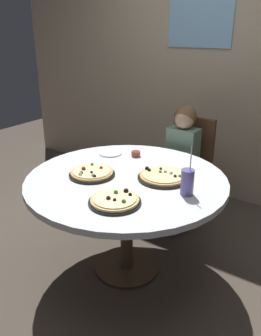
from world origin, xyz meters
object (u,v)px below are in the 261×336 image
Objects in this scene: soda_cup at (187,182)px; plate_small at (110,153)px; pizza_pepperoni at (163,176)px; sauce_bowl at (136,154)px; diner_child at (177,175)px; chair_wooden at (187,164)px; pizza_veggie at (115,200)px; dining_table at (126,188)px; pizza_cheese at (92,173)px.

soda_cup reaches higher than plate_small.
sauce_bowl is (-0.39, 0.25, 0.00)m from pizza_pepperoni.
sauce_bowl reaches higher than plate_small.
pizza_pepperoni is at bearing -17.31° from plate_small.
soda_cup is at bearing -28.43° from pizza_pepperoni.
plate_small is (-0.37, -0.48, 0.27)m from diner_child.
plate_small is at bearing 159.38° from soda_cup.
pizza_pepperoni is 0.61m from plate_small.
chair_wooden is 0.88× the size of diner_child.
pizza_veggie is 1.00× the size of soda_cup.
pizza_pepperoni reaches higher than sauce_bowl.
chair_wooden is at bearing 96.68° from pizza_veggie.
dining_table is 0.98m from chair_wooden.
chair_wooden is at bearing 89.83° from dining_table.
pizza_pepperoni is (0.43, 0.23, -0.00)m from pizza_cheese.
diner_child is at bearing 76.73° from pizza_cheese.
diner_child is at bearing 90.17° from dining_table.
soda_cup reaches higher than pizza_cheese.
soda_cup is at bearing -60.32° from diner_child.
dining_table is at bearing -89.83° from diner_child.
sauce_bowl reaches higher than dining_table.
pizza_cheese is at bearing -94.86° from sauce_bowl.
dining_table is 0.26m from pizza_cheese.
pizza_pepperoni reaches higher than plate_small.
pizza_cheese is at bearing -103.27° from diner_child.
pizza_cheese reaches higher than dining_table.
diner_child reaches higher than sauce_bowl.
plate_small is at bearing -160.24° from sauce_bowl.
chair_wooden is 1.11m from soda_cup.
dining_table is at bearing -39.37° from plate_small.
diner_child is at bearing 119.68° from soda_cup.
pizza_cheese is 1.03× the size of soda_cup.
chair_wooden is at bearing 104.21° from pizza_pepperoni.
dining_table is at bearing -151.05° from pizza_pepperoni.
plate_small is (-0.20, -0.07, -0.02)m from sauce_bowl.
dining_table is at bearing 114.86° from pizza_veggie.
chair_wooden reaches higher than sauce_bowl.
chair_wooden is at bearing 78.66° from pizza_cheese.
pizza_cheese is 1.75× the size of plate_small.
pizza_veggie is at bearing -83.32° from chair_wooden.
sauce_bowl is 0.39× the size of plate_small.
diner_child is 0.75m from pizza_pepperoni.
plate_small is at bearing 140.63° from dining_table.
pizza_pepperoni is (0.06, 0.45, -0.00)m from pizza_veggie.
diner_child is (-0.00, 0.78, -0.18)m from dining_table.
diner_child is at bearing 108.30° from pizza_pepperoni.
pizza_veggie is at bearing -65.14° from dining_table.
dining_table is 0.49m from plate_small.
chair_wooden is 3.01× the size of pizza_cheese.
plate_small reaches higher than dining_table.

